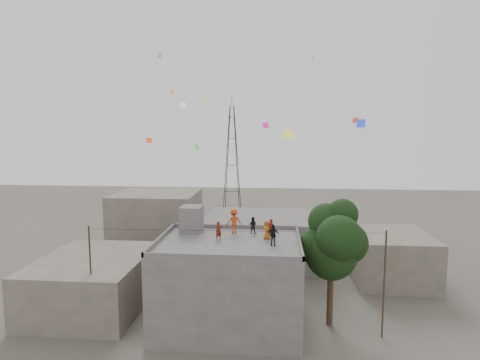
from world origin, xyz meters
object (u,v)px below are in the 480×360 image
object	(u,v)px
person_red_adult	(271,229)
tree	(334,242)
person_dark_adult	(273,235)
stair_head_box	(192,219)
transmission_tower	(232,160)

from	to	relation	value
person_red_adult	tree	bearing A→B (deg)	-170.70
person_red_adult	person_dark_adult	bearing A→B (deg)	109.64
stair_head_box	transmission_tower	size ratio (longest dim) A/B	0.10
person_red_adult	stair_head_box	bearing A→B (deg)	-0.19
stair_head_box	person_red_adult	bearing A→B (deg)	-14.65
transmission_tower	person_red_adult	world-z (taller)	transmission_tower
stair_head_box	person_red_adult	xyz separation A→B (m)	(6.14, -1.60, -0.26)
stair_head_box	transmission_tower	xyz separation A→B (m)	(-0.80, 37.40, 1.97)
tree	person_red_adult	xyz separation A→B (m)	(-4.43, 0.40, 0.73)
stair_head_box	transmission_tower	distance (m)	37.46
person_dark_adult	transmission_tower	bearing A→B (deg)	104.11
stair_head_box	person_dark_adult	xyz separation A→B (m)	(6.29, -3.27, -0.27)
transmission_tower	person_dark_adult	world-z (taller)	transmission_tower
tree	person_red_adult	distance (m)	4.51
person_red_adult	person_dark_adult	distance (m)	1.68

